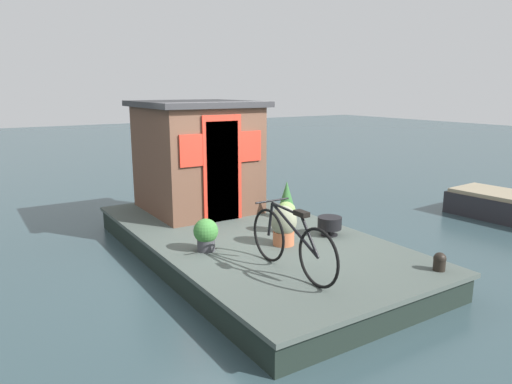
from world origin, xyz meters
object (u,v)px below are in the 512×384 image
(houseboat_cabin, at_px, (197,156))
(mooring_bollard, at_px, (440,261))
(potted_plant_succulent, at_px, (284,225))
(bicycle, at_px, (292,243))
(charcoal_grill, at_px, (330,223))
(potted_plant_geranium, at_px, (206,234))
(potted_plant_ivy, at_px, (286,215))
(potted_plant_thyme, at_px, (287,200))

(houseboat_cabin, bearing_deg, mooring_bollard, -164.98)
(potted_plant_succulent, bearing_deg, bicycle, 149.27)
(charcoal_grill, bearing_deg, mooring_bollard, -173.94)
(potted_plant_succulent, bearing_deg, potted_plant_geranium, 70.60)
(potted_plant_succulent, bearing_deg, charcoal_grill, -91.01)
(houseboat_cabin, height_order, potted_plant_ivy, houseboat_cabin)
(potted_plant_geranium, distance_m, potted_plant_thyme, 2.16)
(potted_plant_succulent, distance_m, potted_plant_thyme, 1.52)
(houseboat_cabin, distance_m, bicycle, 3.57)
(houseboat_cabin, height_order, bicycle, houseboat_cabin)
(charcoal_grill, bearing_deg, potted_plant_ivy, 44.47)
(houseboat_cabin, distance_m, potted_plant_succulent, 2.67)
(potted_plant_ivy, distance_m, mooring_bollard, 2.43)
(houseboat_cabin, distance_m, potted_plant_ivy, 2.28)
(potted_plant_succulent, bearing_deg, potted_plant_thyme, -37.73)
(potted_plant_thyme, height_order, mooring_bollard, potted_plant_thyme)
(bicycle, distance_m, charcoal_grill, 1.69)
(charcoal_grill, distance_m, mooring_bollard, 1.85)
(potted_plant_ivy, distance_m, potted_plant_geranium, 1.45)
(bicycle, height_order, charcoal_grill, bicycle)
(bicycle, xyz_separation_m, charcoal_grill, (0.91, -1.41, -0.20))
(potted_plant_geranium, bearing_deg, houseboat_cabin, -23.09)
(potted_plant_succulent, height_order, mooring_bollard, potted_plant_succulent)
(potted_plant_succulent, bearing_deg, houseboat_cabin, 2.89)
(mooring_bollard, bearing_deg, bicycle, 59.95)
(houseboat_cabin, bearing_deg, potted_plant_thyme, -142.33)
(potted_plant_thyme, bearing_deg, potted_plant_succulent, 142.27)
(potted_plant_ivy, distance_m, potted_plant_thyme, 0.91)
(potted_plant_ivy, xyz_separation_m, potted_plant_geranium, (-0.10, 1.45, -0.04))
(charcoal_grill, bearing_deg, bicycle, 122.78)
(houseboat_cabin, xyz_separation_m, potted_plant_ivy, (-2.10, -0.52, -0.72))
(potted_plant_ivy, relative_size, potted_plant_geranium, 1.08)
(potted_plant_ivy, distance_m, potted_plant_succulent, 0.61)
(houseboat_cabin, distance_m, charcoal_grill, 2.89)
(potted_plant_geranium, bearing_deg, potted_plant_ivy, -86.25)
(potted_plant_succulent, bearing_deg, potted_plant_ivy, -39.37)
(potted_plant_thyme, bearing_deg, bicycle, 145.17)
(potted_plant_ivy, relative_size, mooring_bollard, 2.13)
(bicycle, distance_m, potted_plant_ivy, 1.68)
(bicycle, bearing_deg, potted_plant_ivy, -33.85)
(houseboat_cabin, xyz_separation_m, bicycle, (-3.49, 0.42, -0.62))
(potted_plant_succulent, distance_m, charcoal_grill, 0.87)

